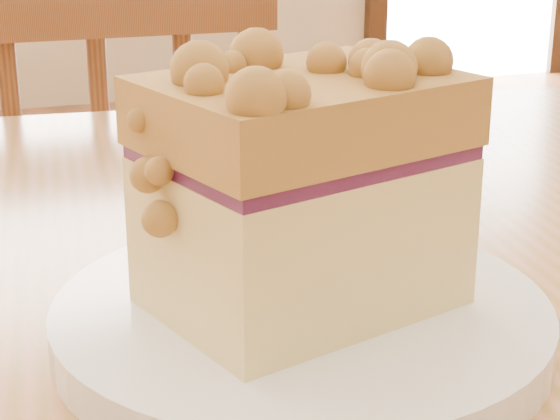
# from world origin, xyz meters

# --- Properties ---
(cafe_chair_main) EXTENTS (0.40, 0.40, 0.87)m
(cafe_chair_main) POSITION_xyz_m (0.07, 0.93, 0.44)
(cafe_chair_main) COLOR brown
(cafe_chair_main) RESTS_ON ground
(plate) EXTENTS (0.22, 0.22, 0.02)m
(plate) POSITION_xyz_m (0.08, 0.23, 0.76)
(plate) COLOR white
(plate) RESTS_ON cafe_table_main
(cake_slice) EXTENTS (0.15, 0.13, 0.12)m
(cake_slice) POSITION_xyz_m (0.07, 0.23, 0.82)
(cake_slice) COLOR #E8C183
(cake_slice) RESTS_ON plate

